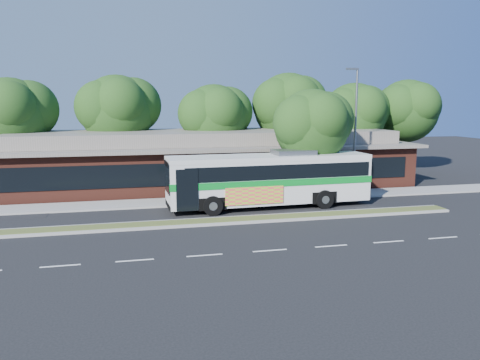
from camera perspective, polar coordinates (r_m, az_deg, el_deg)
The scene contains 13 objects.
ground at distance 26.17m, azimuth 0.49°, elevation -5.33°, with size 120.00×120.00×0.00m, color black.
median_strip at distance 26.72m, azimuth 0.18°, elevation -4.86°, with size 26.00×1.10×0.15m, color #485022.
sidewalk at distance 32.25m, azimuth -2.20°, elevation -2.44°, with size 44.00×2.60×0.12m, color gray.
plaza_building at distance 38.34m, azimuth -4.10°, elevation 2.55°, with size 33.20×11.20×4.45m.
lamp_post at distance 34.38m, azimuth 13.82°, elevation 6.17°, with size 0.93×0.18×9.07m.
tree_bg_a at distance 40.68m, azimuth -25.59°, elevation 7.34°, with size 6.47×5.80×8.63m.
tree_bg_b at distance 40.76m, azimuth -14.14°, elevation 8.35°, with size 6.69×6.00×9.00m.
tree_bg_c at distance 40.44m, azimuth -2.66°, elevation 7.83°, with size 6.24×5.60×8.26m.
tree_bg_d at distance 43.24m, azimuth 6.41°, elevation 8.97°, with size 6.91×6.20×9.37m.
tree_bg_e at distance 44.69m, azimuth 14.14°, elevation 7.89°, with size 6.47×5.80×8.50m.
tree_bg_f at distance 48.57m, azimuth 19.99°, elevation 8.08°, with size 6.69×6.00×8.92m.
transit_bus at distance 30.04m, azimuth 3.70°, elevation 0.53°, with size 13.19×3.42×3.68m.
sidewalk_tree at distance 32.50m, azimuth 9.24°, elevation 6.70°, with size 5.62×5.04×7.61m.
Camera 1 is at (-5.99, -24.61, 6.59)m, focal length 35.00 mm.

